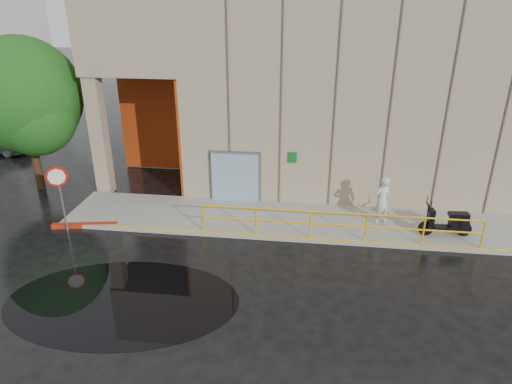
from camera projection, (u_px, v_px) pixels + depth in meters
ground at (196, 286)px, 13.55m from camera, size 120.00×120.00×0.00m
sidewalk at (329, 223)px, 17.15m from camera, size 20.00×3.00×0.15m
building at (356, 81)px, 21.25m from camera, size 20.00×10.17×8.00m
guardrail at (338, 225)px, 15.65m from camera, size 9.56×0.06×1.03m
person at (382, 200)px, 16.61m from camera, size 0.80×0.71×1.83m
scooter at (448, 215)px, 15.78m from camera, size 1.85×0.72×1.41m
stop_sign at (59, 185)px, 15.92m from camera, size 0.70×0.38×2.55m
red_curb at (85, 225)px, 16.91m from camera, size 2.39×0.60×0.18m
puddle at (122, 301)px, 12.91m from camera, size 6.99×4.68×0.01m
car_c at (2, 127)px, 26.92m from camera, size 5.31×3.99×1.43m
tree_near at (26, 100)px, 18.67m from camera, size 4.78×4.78×6.54m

